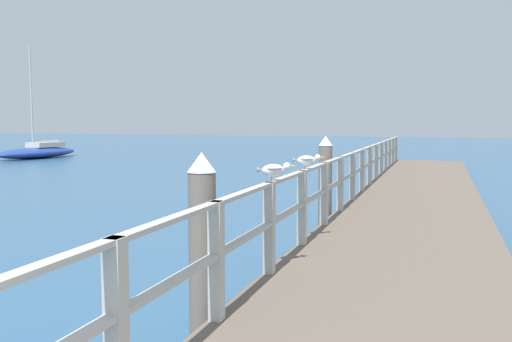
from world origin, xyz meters
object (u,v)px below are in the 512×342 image
at_px(dock_piling_near, 202,248).
at_px(dock_piling_far, 325,182).
at_px(seagull_foreground, 274,169).
at_px(seagull_background, 307,160).
at_px(boat_1, 38,152).

bearing_deg(dock_piling_near, dock_piling_far, 90.00).
height_order(seagull_foreground, seagull_background, same).
bearing_deg(boat_1, seagull_foreground, 140.94).
relative_size(dock_piling_far, boat_1, 0.29).
bearing_deg(seagull_background, dock_piling_near, -34.97).
height_order(dock_piling_near, seagull_foreground, dock_piling_near).
height_order(seagull_foreground, boat_1, boat_1).
relative_size(dock_piling_near, seagull_background, 4.41).
distance_m(dock_piling_far, boat_1, 26.68).
xyz_separation_m(dock_piling_far, seagull_foreground, (0.39, -5.06, 0.70)).
xyz_separation_m(seagull_foreground, boat_1, (-21.43, 21.45, -1.30)).
xyz_separation_m(dock_piling_far, seagull_background, (0.39, -3.34, 0.70)).
height_order(dock_piling_near, dock_piling_far, same).
distance_m(seagull_background, boat_1, 29.16).
relative_size(dock_piling_near, seagull_foreground, 4.73).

